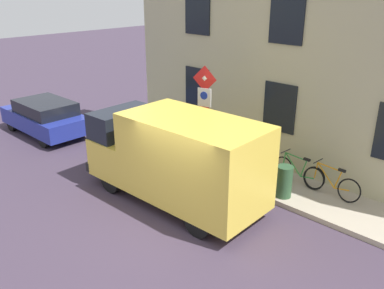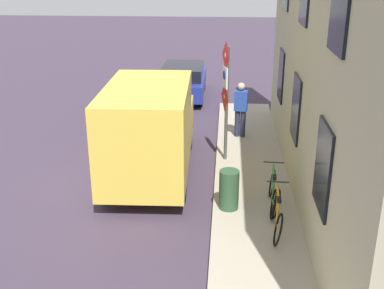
% 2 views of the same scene
% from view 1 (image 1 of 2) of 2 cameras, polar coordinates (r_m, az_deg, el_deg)
% --- Properties ---
extents(ground_plane, '(80.00, 80.00, 0.00)m').
position_cam_1_polar(ground_plane, '(10.53, -1.68, -10.83)').
color(ground_plane, '#3E3243').
extents(sidewalk_slab, '(1.88, 14.51, 0.14)m').
position_cam_1_polar(sidewalk_slab, '(12.77, 9.18, -4.57)').
color(sidewalk_slab, '#AA9F8C').
rests_on(sidewalk_slab, ground_plane).
extents(building_facade, '(0.75, 12.51, 6.60)m').
position_cam_1_polar(building_facade, '(12.79, 13.43, 10.48)').
color(building_facade, tan).
rests_on(building_facade, ground_plane).
extents(sign_post_stacked, '(0.20, 0.55, 3.15)m').
position_cam_1_polar(sign_post_stacked, '(12.38, 1.75, 5.34)').
color(sign_post_stacked, '#474C47').
rests_on(sign_post_stacked, sidewalk_slab).
extents(delivery_van, '(2.17, 5.39, 2.50)m').
position_cam_1_polar(delivery_van, '(10.91, -2.23, -1.69)').
color(delivery_van, yellow).
rests_on(delivery_van, ground_plane).
extents(parked_hatchback, '(1.79, 4.02, 1.38)m').
position_cam_1_polar(parked_hatchback, '(17.18, -19.83, 3.71)').
color(parked_hatchback, navy).
rests_on(parked_hatchback, ground_plane).
extents(bicycle_orange, '(0.46, 1.72, 0.89)m').
position_cam_1_polar(bicycle_orange, '(11.96, 18.83, -5.05)').
color(bicycle_orange, black).
rests_on(bicycle_orange, sidewalk_slab).
extents(bicycle_green, '(0.46, 1.71, 0.89)m').
position_cam_1_polar(bicycle_green, '(12.37, 14.52, -3.65)').
color(bicycle_green, black).
rests_on(bicycle_green, sidewalk_slab).
extents(pedestrian, '(0.43, 0.31, 1.72)m').
position_cam_1_polar(pedestrian, '(14.32, -2.68, 2.98)').
color(pedestrian, '#262B47').
rests_on(pedestrian, sidewalk_slab).
extents(litter_bin, '(0.44, 0.44, 0.90)m').
position_cam_1_polar(litter_bin, '(11.50, 12.73, -5.05)').
color(litter_bin, '#2D5133').
rests_on(litter_bin, sidewalk_slab).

